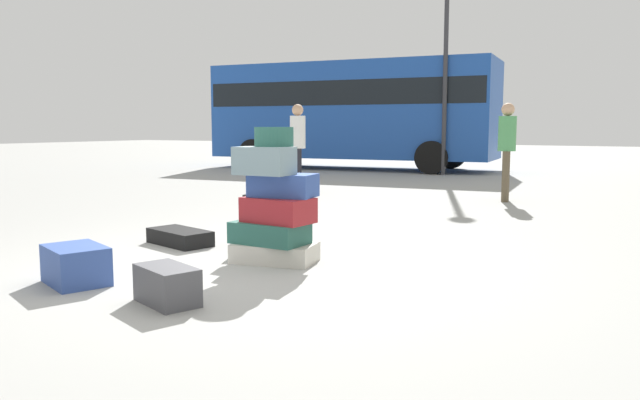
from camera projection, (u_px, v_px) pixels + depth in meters
name	position (u px, v px, depth m)	size (l,w,h in m)	color
ground_plane	(229.00, 268.00, 5.67)	(80.00, 80.00, 0.00)	#9E9E99
suitcase_tower	(274.00, 207.00, 5.84)	(0.84, 0.61, 1.28)	beige
suitcase_navy_foreground_far	(76.00, 265.00, 5.07)	(0.56, 0.41, 0.31)	#334F99
suitcase_charcoal_left_side	(167.00, 285.00, 4.50)	(0.52, 0.29, 0.28)	#4C4C51
suitcase_black_right_side	(254.00, 220.00, 6.64)	(0.18, 0.28, 0.57)	black
suitcase_black_behind_tower	(180.00, 237.00, 6.77)	(0.76, 0.38, 0.16)	black
person_bearded_onlooker	(298.00, 140.00, 12.02)	(0.30, 0.32, 1.71)	black
person_tourist_with_camera	(507.00, 143.00, 10.60)	(0.30, 0.34, 1.68)	brown
parked_bus	(353.00, 108.00, 18.80)	(8.67, 3.29, 3.15)	#1E4CA5
lamp_post	(447.00, 16.00, 16.08)	(0.36, 0.36, 6.37)	#333338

